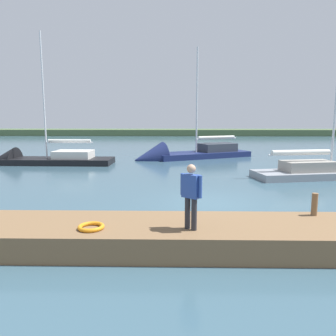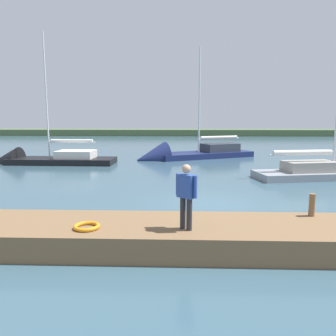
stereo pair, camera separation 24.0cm
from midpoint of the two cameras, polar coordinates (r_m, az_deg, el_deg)
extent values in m
plane|color=#385666|center=(13.30, 7.26, -6.06)|extent=(200.00, 200.00, 0.00)
cube|color=#4C603D|center=(66.35, 2.40, 5.82)|extent=(180.00, 8.00, 2.40)
cube|color=brown|center=(8.80, 10.54, -11.70)|extent=(24.34, 2.29, 0.66)
cylinder|color=brown|center=(10.02, 23.82, -5.89)|extent=(0.17, 0.17, 0.64)
torus|color=orange|center=(8.42, -14.23, -10.04)|extent=(0.66, 0.66, 0.10)
cube|color=gray|center=(20.55, 24.68, -1.51)|extent=(7.80, 3.55, 0.78)
cube|color=gray|center=(20.06, 23.12, 0.33)|extent=(3.10, 1.99, 0.58)
cylinder|color=silver|center=(19.73, 22.07, 2.24)|extent=(3.84, 0.80, 0.09)
cylinder|color=silver|center=(19.72, 22.09, 2.59)|extent=(3.49, 0.92, 0.29)
cube|color=black|center=(25.59, -18.71, 0.70)|extent=(7.85, 2.64, 0.87)
cone|color=black|center=(27.54, -27.53, 0.70)|extent=(2.28, 2.53, 2.48)
cube|color=silver|center=(25.16, -16.60, 2.31)|extent=(2.76, 1.98, 0.57)
cylinder|color=silver|center=(25.80, -21.38, 11.74)|extent=(0.11, 0.11, 9.11)
cylinder|color=silver|center=(25.16, -17.26, 4.34)|extent=(3.53, 0.16, 0.09)
cylinder|color=silver|center=(25.15, -17.27, 4.61)|extent=(3.18, 0.28, 0.22)
cube|color=navy|center=(28.51, 5.74, 2.04)|extent=(8.93, 6.27, 0.79)
cone|color=navy|center=(26.34, -3.64, 1.52)|extent=(3.48, 3.61, 2.79)
cube|color=#333842|center=(29.24, 8.38, 3.64)|extent=(3.71, 3.19, 0.71)
cylinder|color=silver|center=(28.07, 4.88, 11.74)|extent=(0.14, 0.14, 8.78)
cylinder|color=silver|center=(29.17, 8.35, 5.15)|extent=(3.77, 1.92, 0.11)
cylinder|color=silver|center=(29.16, 8.35, 5.38)|extent=(3.46, 1.87, 0.26)
cylinder|color=#28282D|center=(8.10, 2.62, -7.89)|extent=(0.14, 0.14, 0.81)
cylinder|color=#28282D|center=(7.99, 3.76, -8.13)|extent=(0.14, 0.14, 0.81)
cube|color=#2D4C9E|center=(7.87, 3.23, -3.20)|extent=(0.48, 0.44, 0.57)
sphere|color=tan|center=(7.80, 3.25, -0.14)|extent=(0.22, 0.22, 0.22)
cylinder|color=#2D4C9E|center=(8.03, 1.68, -2.85)|extent=(0.09, 0.09, 0.54)
cylinder|color=#2D4C9E|center=(7.72, 4.84, -3.35)|extent=(0.09, 0.09, 0.54)
camera|label=1|loc=(0.12, -90.45, -0.07)|focal=34.52mm
camera|label=2|loc=(0.12, 89.55, 0.07)|focal=34.52mm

